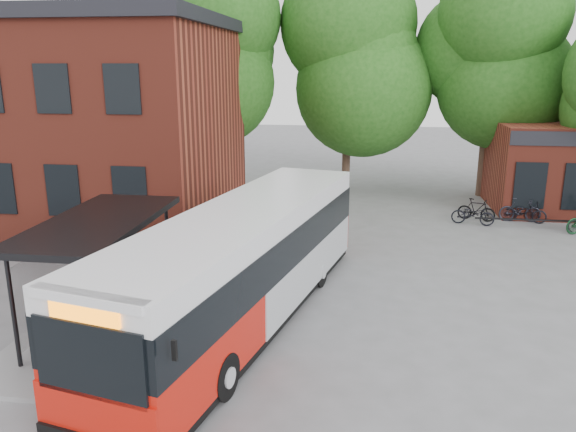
# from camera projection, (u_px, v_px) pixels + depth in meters

# --- Properties ---
(ground) EXTENTS (100.00, 100.00, 0.00)m
(ground) POSITION_uv_depth(u_px,v_px,m) (284.00, 319.00, 14.92)
(ground) COLOR slate
(station_building) EXTENTS (18.40, 10.40, 8.50)m
(station_building) POSITION_uv_depth(u_px,v_px,m) (15.00, 120.00, 24.13)
(station_building) COLOR maroon
(station_building) RESTS_ON ground
(bus_shelter) EXTENTS (3.60, 7.00, 2.90)m
(bus_shelter) POSITION_uv_depth(u_px,v_px,m) (102.00, 273.00, 14.18)
(bus_shelter) COLOR black
(bus_shelter) RESTS_ON ground
(bike_rail) EXTENTS (5.20, 0.10, 0.38)m
(bike_rail) POSITION_uv_depth(u_px,v_px,m) (539.00, 224.00, 23.23)
(bike_rail) COLOR black
(bike_rail) RESTS_ON ground
(tree_0) EXTENTS (7.92, 7.92, 11.00)m
(tree_0) POSITION_uv_depth(u_px,v_px,m) (214.00, 86.00, 29.58)
(tree_0) COLOR #1E5115
(tree_0) RESTS_ON ground
(tree_1) EXTENTS (7.92, 7.92, 10.40)m
(tree_1) POSITION_uv_depth(u_px,v_px,m) (348.00, 91.00, 29.71)
(tree_1) COLOR #1E5115
(tree_1) RESTS_ON ground
(tree_2) EXTENTS (7.92, 7.92, 11.00)m
(tree_2) POSITION_uv_depth(u_px,v_px,m) (489.00, 87.00, 27.76)
(tree_2) COLOR #1E5115
(tree_2) RESTS_ON ground
(city_bus) EXTENTS (5.15, 12.27, 3.05)m
(city_bus) POSITION_uv_depth(u_px,v_px,m) (244.00, 266.00, 14.49)
(city_bus) COLOR red
(city_bus) RESTS_ON ground
(bicycle_0) EXTENTS (1.85, 0.99, 0.92)m
(bicycle_0) POSITION_uv_depth(u_px,v_px,m) (473.00, 214.00, 23.69)
(bicycle_0) COLOR black
(bicycle_0) RESTS_ON ground
(bicycle_1) EXTENTS (1.66, 1.00, 0.96)m
(bicycle_1) POSITION_uv_depth(u_px,v_px,m) (476.00, 210.00, 24.33)
(bicycle_1) COLOR black
(bicycle_1) RESTS_ON ground
(bicycle_2) EXTENTS (1.86, 1.01, 0.93)m
(bicycle_2) POSITION_uv_depth(u_px,v_px,m) (525.00, 212.00, 24.03)
(bicycle_2) COLOR black
(bicycle_2) RESTS_ON ground
(bicycle_3) EXTENTS (1.77, 0.55, 1.05)m
(bicycle_3) POSITION_uv_depth(u_px,v_px,m) (520.00, 210.00, 24.14)
(bicycle_3) COLOR #20202A
(bicycle_3) RESTS_ON ground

